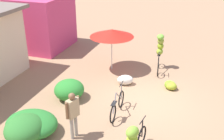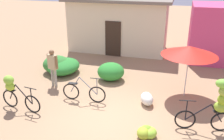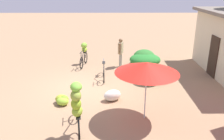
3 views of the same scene
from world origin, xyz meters
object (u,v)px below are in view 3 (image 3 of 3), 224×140
at_px(market_umbrella, 147,68).
at_px(banana_pile_on_ground, 62,100).
at_px(bicycle_leftmost, 84,52).
at_px(bicycle_center_loaded, 77,104).
at_px(produce_sack, 112,95).
at_px(person_vendor, 121,50).
at_px(bicycle_near_pile, 104,72).

relative_size(market_umbrella, banana_pile_on_ground, 3.05).
relative_size(bicycle_leftmost, bicycle_center_loaded, 0.95).
xyz_separation_m(bicycle_center_loaded, produce_sack, (-2.20, 1.06, -0.81)).
bearing_deg(person_vendor, banana_pile_on_ground, -29.46).
relative_size(bicycle_leftmost, produce_sack, 2.36).
bearing_deg(banana_pile_on_ground, market_umbrella, 70.30).
relative_size(market_umbrella, bicycle_near_pile, 1.22).
relative_size(bicycle_near_pile, produce_sack, 2.42).
height_order(market_umbrella, banana_pile_on_ground, market_umbrella).
relative_size(bicycle_near_pile, person_vendor, 1.05).
bearing_deg(produce_sack, bicycle_leftmost, -160.58).
height_order(banana_pile_on_ground, produce_sack, produce_sack).
relative_size(bicycle_leftmost, person_vendor, 1.03).
height_order(produce_sack, person_vendor, person_vendor).
distance_m(bicycle_leftmost, bicycle_near_pile, 2.44).
bearing_deg(banana_pile_on_ground, bicycle_near_pile, 149.10).
height_order(bicycle_leftmost, banana_pile_on_ground, bicycle_leftmost).
xyz_separation_m(market_umbrella, bicycle_center_loaded, (0.87, -2.14, -0.82)).
height_order(bicycle_center_loaded, person_vendor, bicycle_center_loaded).
relative_size(bicycle_near_pile, banana_pile_on_ground, 2.49).
height_order(bicycle_leftmost, bicycle_near_pile, bicycle_leftmost).
xyz_separation_m(market_umbrella, bicycle_leftmost, (-5.75, -2.64, -1.11)).
relative_size(bicycle_center_loaded, person_vendor, 1.08).
bearing_deg(person_vendor, produce_sack, -6.95).
distance_m(bicycle_leftmost, bicycle_center_loaded, 6.65).
xyz_separation_m(bicycle_leftmost, bicycle_near_pile, (2.11, 1.17, -0.38)).
bearing_deg(produce_sack, bicycle_near_pile, -170.41).
height_order(bicycle_near_pile, bicycle_center_loaded, bicycle_center_loaded).
bearing_deg(bicycle_center_loaded, bicycle_leftmost, -175.69).
relative_size(bicycle_leftmost, banana_pile_on_ground, 2.44).
distance_m(market_umbrella, bicycle_near_pile, 4.19).
distance_m(bicycle_leftmost, person_vendor, 2.10).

